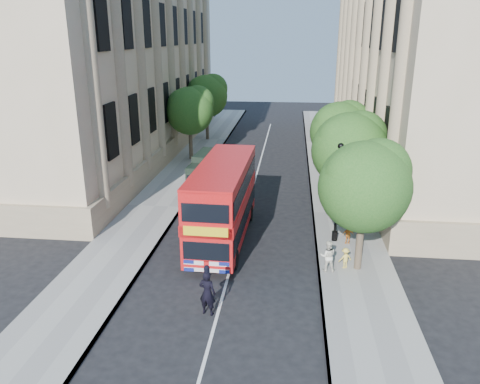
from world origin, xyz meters
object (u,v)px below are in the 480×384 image
(lamp_post, at_px, (337,197))
(box_van, at_px, (209,174))
(double_decker_bus, at_px, (223,200))
(police_constable, at_px, (207,293))
(woman_pedestrian, at_px, (328,256))

(lamp_post, relative_size, box_van, 1.08)
(lamp_post, distance_m, double_decker_bus, 5.78)
(box_van, bearing_deg, double_decker_bus, -69.89)
(box_van, xyz_separation_m, police_constable, (2.50, -14.59, -0.39))
(woman_pedestrian, bearing_deg, box_van, -58.19)
(lamp_post, relative_size, police_constable, 2.83)
(lamp_post, height_order, double_decker_bus, lamp_post)
(lamp_post, height_order, police_constable, lamp_post)
(box_van, relative_size, woman_pedestrian, 3.27)
(lamp_post, xyz_separation_m, police_constable, (-5.38, -7.22, -1.60))
(double_decker_bus, xyz_separation_m, police_constable, (0.38, -6.90, -1.33))
(police_constable, bearing_deg, box_van, -65.79)
(double_decker_bus, height_order, woman_pedestrian, double_decker_bus)
(box_van, distance_m, police_constable, 14.81)
(double_decker_bus, distance_m, police_constable, 7.04)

